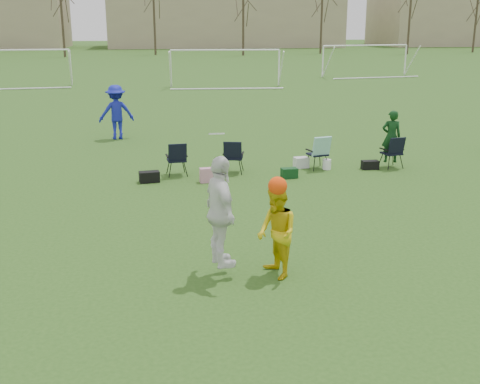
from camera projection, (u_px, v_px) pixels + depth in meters
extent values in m
plane|color=#294F18|center=(233.00, 297.00, 9.72)|extent=(260.00, 260.00, 0.00)
imported|color=#161EA8|center=(116.00, 112.00, 22.42)|extent=(1.43, 1.00, 2.01)
imported|color=white|center=(221.00, 212.00, 10.16)|extent=(0.71, 1.21, 1.93)
imported|color=yellow|center=(277.00, 233.00, 10.28)|extent=(0.78, 0.91, 1.60)
sphere|color=#FF440D|center=(278.00, 186.00, 10.06)|extent=(0.32, 0.32, 0.32)
cylinder|color=white|center=(217.00, 134.00, 9.83)|extent=(0.27, 0.27, 0.07)
imported|color=#0E3514|center=(391.00, 136.00, 18.09)|extent=(0.63, 0.48, 1.58)
cube|color=black|center=(149.00, 177.00, 16.57)|extent=(0.58, 0.37, 0.30)
cube|color=#CB839F|center=(206.00, 175.00, 16.54)|extent=(0.37, 0.25, 0.40)
cube|color=#103B18|center=(289.00, 173.00, 17.03)|extent=(0.47, 0.32, 0.28)
cube|color=silver|center=(301.00, 162.00, 18.20)|extent=(0.46, 0.37, 0.32)
cylinder|color=white|center=(327.00, 164.00, 18.00)|extent=(0.26, 0.26, 0.30)
cube|color=black|center=(370.00, 165.00, 18.03)|extent=(0.50, 0.26, 0.26)
cube|color=black|center=(177.00, 159.00, 17.24)|extent=(0.65, 0.65, 0.96)
cube|color=black|center=(233.00, 157.00, 17.52)|extent=(0.73, 0.73, 0.96)
cube|color=black|center=(317.00, 153.00, 17.99)|extent=(0.73, 0.73, 0.96)
cube|color=black|center=(392.00, 152.00, 18.12)|extent=(0.71, 0.71, 0.96)
cylinder|color=white|center=(71.00, 68.00, 41.08)|extent=(0.12, 0.12, 2.40)
cylinder|color=white|center=(12.00, 50.00, 39.92)|extent=(7.28, 0.76, 0.12)
cylinder|color=white|center=(171.00, 69.00, 40.09)|extent=(0.12, 0.12, 2.40)
cylinder|color=white|center=(279.00, 68.00, 40.67)|extent=(0.12, 0.12, 2.40)
cylinder|color=white|center=(225.00, 50.00, 40.05)|extent=(7.29, 0.63, 0.12)
cylinder|color=white|center=(323.00, 62.00, 46.82)|extent=(0.12, 0.12, 2.40)
cylinder|color=white|center=(405.00, 60.00, 48.84)|extent=(0.12, 0.12, 2.40)
cylinder|color=white|center=(366.00, 45.00, 47.50)|extent=(7.25, 1.13, 0.12)
cylinder|color=#382B21|center=(62.00, 13.00, 71.82)|extent=(0.28, 0.28, 10.20)
cylinder|color=#382B21|center=(154.00, 9.00, 76.10)|extent=(0.28, 0.28, 11.40)
cylinder|color=#382B21|center=(243.00, 19.00, 75.18)|extent=(0.28, 0.28, 9.00)
cylinder|color=#382B21|center=(322.00, 14.00, 79.47)|extent=(0.28, 0.28, 10.20)
cylinder|color=#382B21|center=(410.00, 9.00, 78.05)|extent=(0.28, 0.28, 11.40)
cylinder|color=#382B21|center=(476.00, 19.00, 82.83)|extent=(0.28, 0.28, 9.00)
cube|color=tan|center=(224.00, 13.00, 101.19)|extent=(38.00, 16.00, 11.00)
cube|color=tan|center=(462.00, 8.00, 107.16)|extent=(30.00, 16.00, 13.00)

